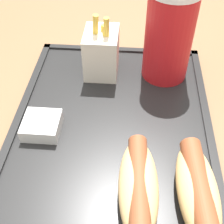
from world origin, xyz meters
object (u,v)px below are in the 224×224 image
Objects in this scene: hot_dog_far at (198,190)px; hot_dog_near at (139,186)px; fries_carton at (102,52)px; soda_cup at (169,35)px; sauce_cup_mayo at (42,125)px.

hot_dog_near is (0.00, -0.07, -0.00)m from hot_dog_far.
soda_cup is at bearing 90.96° from fries_carton.
hot_dog_near is (0.25, -0.04, -0.06)m from soda_cup.
hot_dog_far is 1.27× the size of fries_carton.
fries_carton is at bearing -89.04° from soda_cup.
soda_cup is at bearing 129.48° from sauce_cup_mayo.
hot_dog_near is at bearing 15.68° from fries_carton.
fries_carton is (-0.25, -0.14, 0.02)m from hot_dog_far.
hot_dog_far reaches higher than sauce_cup_mayo.
fries_carton is at bearing -164.32° from hot_dog_near.
hot_dog_far is 2.69× the size of sauce_cup_mayo.
fries_carton is 0.17m from sauce_cup_mayo.
hot_dog_near is 0.26m from fries_carton.
fries_carton reaches higher than sauce_cup_mayo.
sauce_cup_mayo is (0.15, -0.19, -0.07)m from soda_cup.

